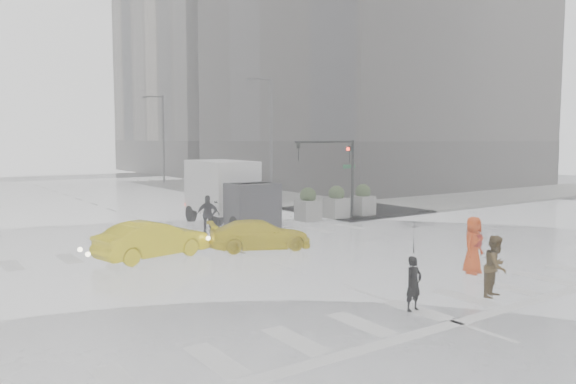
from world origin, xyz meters
TOP-DOWN VIEW (x-y plane):
  - ground at (0.00, 0.00)m, footprint 120.00×120.00m
  - sidewalk_ne at (19.50, 17.50)m, footprint 35.00×35.00m
  - building_ne_far at (29.00, 56.00)m, footprint 26.05×26.05m
  - road_markings at (0.00, 0.00)m, footprint 18.00×48.00m
  - traffic_signal_pole at (9.01, 8.01)m, footprint 4.45×0.42m
  - street_lamp_near at (10.87, 18.00)m, footprint 2.15×0.22m
  - street_lamp_far at (10.87, 38.00)m, footprint 2.15×0.22m
  - planter_west at (7.00, 8.20)m, footprint 1.10×1.10m
  - planter_mid at (9.00, 8.20)m, footprint 1.10×1.10m
  - planter_east at (11.00, 8.20)m, footprint 1.10×1.10m
  - pedestrian_black at (-0.13, -5.98)m, footprint 0.98×0.99m
  - pedestrian_brown at (2.78, -6.43)m, footprint 1.02×0.88m
  - pedestrian_orange at (4.67, -4.23)m, footprint 1.05×0.79m
  - pedestrian_far_a at (0.94, 8.12)m, footprint 1.28×1.11m
  - pedestrian_far_b at (1.90, 8.68)m, footprint 1.19×1.12m
  - taxi_mid at (-3.33, 4.29)m, footprint 4.58×2.36m
  - taxi_rear at (0.93, 3.40)m, footprint 4.09×2.89m
  - box_truck at (3.00, 9.74)m, footprint 2.40×6.41m

SIDE VIEW (x-z plane):
  - ground at x=0.00m, z-range 0.00..0.00m
  - road_markings at x=0.00m, z-range 0.00..0.01m
  - sidewalk_ne at x=19.50m, z-range 0.00..0.15m
  - taxi_rear at x=0.93m, z-range 0.00..1.22m
  - taxi_mid at x=-3.33m, z-range 0.00..1.44m
  - pedestrian_far_b at x=1.90m, z-range 0.00..1.64m
  - pedestrian_brown at x=2.78m, z-range 0.00..1.79m
  - pedestrian_far_a at x=0.94m, z-range 0.00..1.87m
  - pedestrian_orange at x=4.67m, z-range 0.00..1.95m
  - planter_west at x=7.00m, z-range 0.08..1.88m
  - planter_mid at x=9.00m, z-range 0.08..1.88m
  - planter_east at x=11.00m, z-range 0.08..1.88m
  - pedestrian_black at x=-0.13m, z-range 0.47..2.90m
  - box_truck at x=3.00m, z-range 0.11..3.52m
  - traffic_signal_pole at x=9.01m, z-range 0.97..5.47m
  - street_lamp_near at x=10.87m, z-range 0.45..9.45m
  - street_lamp_far at x=10.87m, z-range 0.45..9.45m
  - building_ne_far at x=29.00m, z-range -1.73..34.27m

